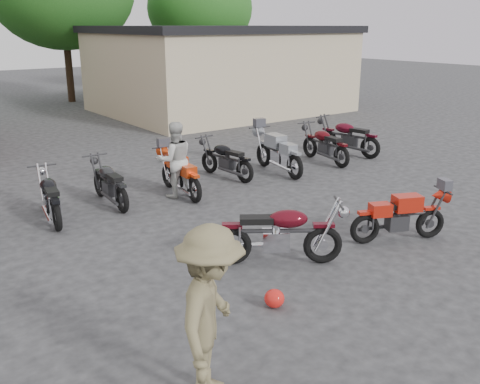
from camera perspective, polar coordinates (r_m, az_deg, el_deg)
ground at (r=8.80m, az=8.12°, el=-8.52°), size 90.00×90.00×0.00m
stucco_building at (r=25.04m, az=-2.18°, el=12.68°), size 10.00×8.00×3.50m
tree_2 at (r=29.19m, az=-18.28°, el=17.75°), size 7.04×7.04×8.80m
tree_3 at (r=32.72m, az=-4.24°, el=17.35°), size 6.08×6.08×7.60m
vintage_motorcycle at (r=8.81m, az=4.34°, el=-4.06°), size 2.10×1.75×1.21m
sportbike at (r=10.19m, az=16.77°, el=-2.25°), size 1.88×1.28×1.04m
helmet at (r=7.70m, az=3.68°, el=-11.26°), size 0.37×0.37×0.27m
person_light at (r=12.29m, az=-6.95°, el=3.42°), size 0.98×0.85×1.75m
person_tan at (r=5.63m, az=-3.15°, el=-13.01°), size 1.41×1.39×1.95m
row_bike_2 at (r=11.46m, az=-19.62°, el=-0.26°), size 0.91×1.93×1.08m
row_bike_3 at (r=12.11m, az=-13.79°, el=1.17°), size 0.70×1.88×1.07m
row_bike_4 at (r=12.51m, az=-6.45°, el=2.16°), size 0.79×1.95×1.10m
row_bike_5 at (r=13.86m, az=-1.56°, el=3.73°), size 0.85×1.93×1.08m
row_bike_6 at (r=14.36m, az=4.07°, el=4.46°), size 0.97×2.18×1.22m
row_bike_7 at (r=15.62m, az=9.02°, el=5.22°), size 0.88×2.05×1.15m
row_bike_8 at (r=16.69m, az=11.42°, el=5.99°), size 1.02×2.18×1.22m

